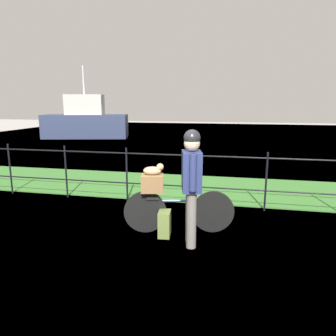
# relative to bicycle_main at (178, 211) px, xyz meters

# --- Properties ---
(ground_plane) EXTENTS (60.00, 60.00, 0.00)m
(ground_plane) POSITION_rel_bicycle_main_xyz_m (-0.63, -0.68, -0.36)
(ground_plane) COLOR #9E9993
(grass_strip) EXTENTS (27.00, 2.40, 0.03)m
(grass_strip) POSITION_rel_bicycle_main_xyz_m (-0.63, 2.69, -0.34)
(grass_strip) COLOR #38702D
(grass_strip) RESTS_ON ground
(harbor_water) EXTENTS (30.00, 30.00, 0.00)m
(harbor_water) POSITION_rel_bicycle_main_xyz_m (-0.63, 11.87, -0.35)
(harbor_water) COLOR slate
(harbor_water) RESTS_ON ground
(iron_fence) EXTENTS (18.04, 0.04, 1.14)m
(iron_fence) POSITION_rel_bicycle_main_xyz_m (-0.63, 1.34, 0.30)
(iron_fence) COLOR black
(iron_fence) RESTS_ON ground
(bicycle_main) EXTENTS (1.72, 0.43, 0.68)m
(bicycle_main) POSITION_rel_bicycle_main_xyz_m (0.00, 0.00, 0.00)
(bicycle_main) COLOR black
(bicycle_main) RESTS_ON ground
(wooden_crate) EXTENTS (0.39, 0.35, 0.27)m
(wooden_crate) POSITION_rel_bicycle_main_xyz_m (-0.39, -0.09, 0.45)
(wooden_crate) COLOR brown
(wooden_crate) RESTS_ON bicycle_main
(terrier_dog) EXTENTS (0.32, 0.20, 0.18)m
(terrier_dog) POSITION_rel_bicycle_main_xyz_m (-0.37, -0.08, 0.66)
(terrier_dog) COLOR tan
(terrier_dog) RESTS_ON wooden_crate
(cyclist_person) EXTENTS (0.34, 0.53, 1.68)m
(cyclist_person) POSITION_rel_bicycle_main_xyz_m (0.26, -0.40, 0.65)
(cyclist_person) COLOR slate
(cyclist_person) RESTS_ON ground
(backpack_on_paving) EXTENTS (0.21, 0.30, 0.40)m
(backpack_on_paving) POSITION_rel_bicycle_main_xyz_m (-0.18, -0.19, -0.16)
(backpack_on_paving) COLOR olive
(backpack_on_paving) RESTS_ON ground
(moored_boat_near) EXTENTS (5.05, 2.76, 4.09)m
(moored_boat_near) POSITION_rel_bicycle_main_xyz_m (-7.76, 12.37, 0.58)
(moored_boat_near) COLOR #2D3856
(moored_boat_near) RESTS_ON ground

